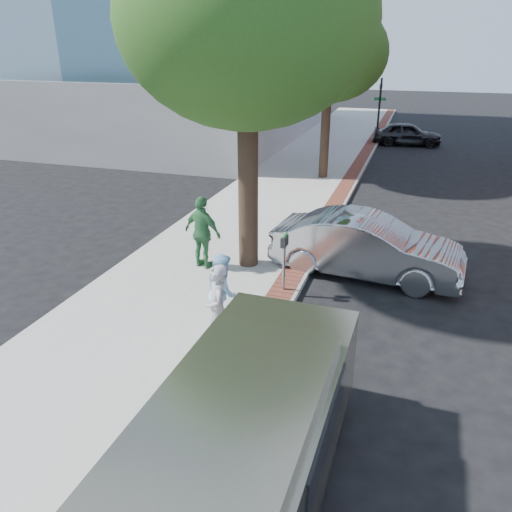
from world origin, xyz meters
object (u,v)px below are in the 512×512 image
at_px(person_gray, 218,309).
at_px(sedan_silver, 367,246).
at_px(person_officer, 223,292).
at_px(van, 246,436).
at_px(person_green, 203,233).
at_px(bg_car, 407,134).
at_px(parking_meter, 284,250).

bearing_deg(person_gray, sedan_silver, 124.80).
bearing_deg(sedan_silver, person_officer, 153.49).
bearing_deg(van, person_green, 119.03).
bearing_deg(bg_car, person_officer, 168.25).
distance_m(person_officer, person_green, 3.21).
bearing_deg(van, sedan_silver, 86.16).
bearing_deg(person_officer, sedan_silver, -58.13).
relative_size(person_officer, van, 0.31).
bearing_deg(person_green, van, 134.20).
distance_m(parking_meter, person_officer, 2.22).
bearing_deg(person_green, person_officer, 137.32).
bearing_deg(person_green, parking_meter, -179.12).
xyz_separation_m(parking_meter, bg_car, (1.99, 21.08, -0.52)).
height_order(parking_meter, bg_car, parking_meter).
xyz_separation_m(parking_meter, person_green, (-2.39, 0.66, -0.08)).
bearing_deg(person_officer, person_gray, 168.64).
bearing_deg(parking_meter, van, -79.59).
xyz_separation_m(parking_meter, sedan_silver, (1.76, 1.81, -0.39)).
bearing_deg(person_officer, person_green, 5.53).
xyz_separation_m(person_green, sedan_silver, (4.15, 1.15, -0.32)).
relative_size(parking_meter, bg_car, 0.37).
distance_m(person_officer, bg_car, 23.33).
height_order(person_gray, person_officer, person_gray).
relative_size(parking_meter, van, 0.27).
bearing_deg(parking_meter, sedan_silver, 45.89).
xyz_separation_m(person_officer, van, (1.82, -3.82, 0.09)).
relative_size(person_gray, person_green, 0.92).
height_order(person_officer, person_green, person_green).
relative_size(person_officer, person_green, 0.86).
relative_size(person_green, sedan_silver, 0.40).
xyz_separation_m(person_officer, person_green, (-1.65, 2.75, 0.14)).
bearing_deg(person_green, person_gray, 133.90).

